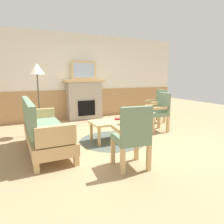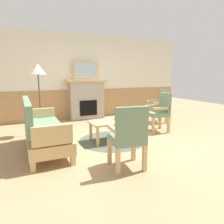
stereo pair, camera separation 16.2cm
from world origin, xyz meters
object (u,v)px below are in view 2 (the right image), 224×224
at_px(armchair_by_window_left, 159,104).
at_px(armchair_near_fireplace, 160,110).
at_px(coffee_table, 112,123).
at_px(floor_lamp_by_couch, 38,73).
at_px(framed_picture, 86,70).
at_px(armchair_front_left, 128,135).
at_px(couch, 43,130).
at_px(book_on_table, 119,119).
at_px(fireplace, 87,99).

bearing_deg(armchair_by_window_left, armchair_near_fireplace, -126.02).
distance_m(coffee_table, floor_lamp_by_couch, 2.11).
distance_m(framed_picture, armchair_front_left, 3.94).
height_order(couch, armchair_by_window_left, same).
relative_size(book_on_table, armchair_front_left, 0.22).
xyz_separation_m(book_on_table, armchair_front_left, (-0.55, -1.40, 0.08)).
relative_size(fireplace, coffee_table, 1.35).
bearing_deg(floor_lamp_by_couch, coffee_table, -41.89).
bearing_deg(fireplace, book_on_table, -89.80).
bearing_deg(armchair_front_left, fireplace, 81.89).
bearing_deg(armchair_near_fireplace, framed_picture, 119.13).
bearing_deg(couch, armchair_front_left, -50.95).
height_order(couch, armchair_front_left, same).
bearing_deg(armchair_front_left, couch, 129.05).
distance_m(book_on_table, armchair_front_left, 1.51).
relative_size(couch, book_on_table, 8.17).
height_order(fireplace, armchair_by_window_left, fireplace).
relative_size(fireplace, armchair_by_window_left, 1.33).
xyz_separation_m(couch, floor_lamp_by_couch, (0.08, 1.23, 1.05)).
height_order(fireplace, armchair_front_left, fireplace).
bearing_deg(couch, armchair_near_fireplace, 4.47).
relative_size(fireplace, framed_picture, 1.62).
height_order(book_on_table, armchair_near_fireplace, armchair_near_fireplace).
bearing_deg(book_on_table, coffee_table, -163.95).
distance_m(fireplace, armchair_near_fireplace, 2.54).
distance_m(framed_picture, book_on_table, 2.61).
xyz_separation_m(armchair_by_window_left, armchair_front_left, (-2.38, -2.39, 0.00)).
distance_m(coffee_table, book_on_table, 0.21).
bearing_deg(armchair_front_left, coffee_table, 75.42).
height_order(book_on_table, floor_lamp_by_couch, floor_lamp_by_couch).
height_order(armchair_near_fireplace, floor_lamp_by_couch, floor_lamp_by_couch).
bearing_deg(framed_picture, fireplace, -90.00).
height_order(armchair_by_window_left, floor_lamp_by_couch, floor_lamp_by_couch).
bearing_deg(book_on_table, armchair_by_window_left, 28.39).
bearing_deg(fireplace, armchair_by_window_left, -36.70).
bearing_deg(couch, coffee_table, 0.56).
height_order(fireplace, couch, fireplace).
distance_m(framed_picture, couch, 3.15).
relative_size(fireplace, armchair_front_left, 1.33).
xyz_separation_m(framed_picture, armchair_by_window_left, (1.84, -1.37, -1.02)).
bearing_deg(armchair_near_fireplace, coffee_table, -171.64).
bearing_deg(coffee_table, couch, -179.44).
bearing_deg(coffee_table, armchair_front_left, -104.58).
xyz_separation_m(fireplace, couch, (-1.62, -2.44, -0.26)).
distance_m(armchair_near_fireplace, floor_lamp_by_couch, 3.09).
bearing_deg(armchair_front_left, framed_picture, 81.89).
distance_m(framed_picture, coffee_table, 2.70).
bearing_deg(book_on_table, armchair_front_left, -111.25).
relative_size(couch, coffee_table, 1.88).
height_order(couch, coffee_table, couch).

